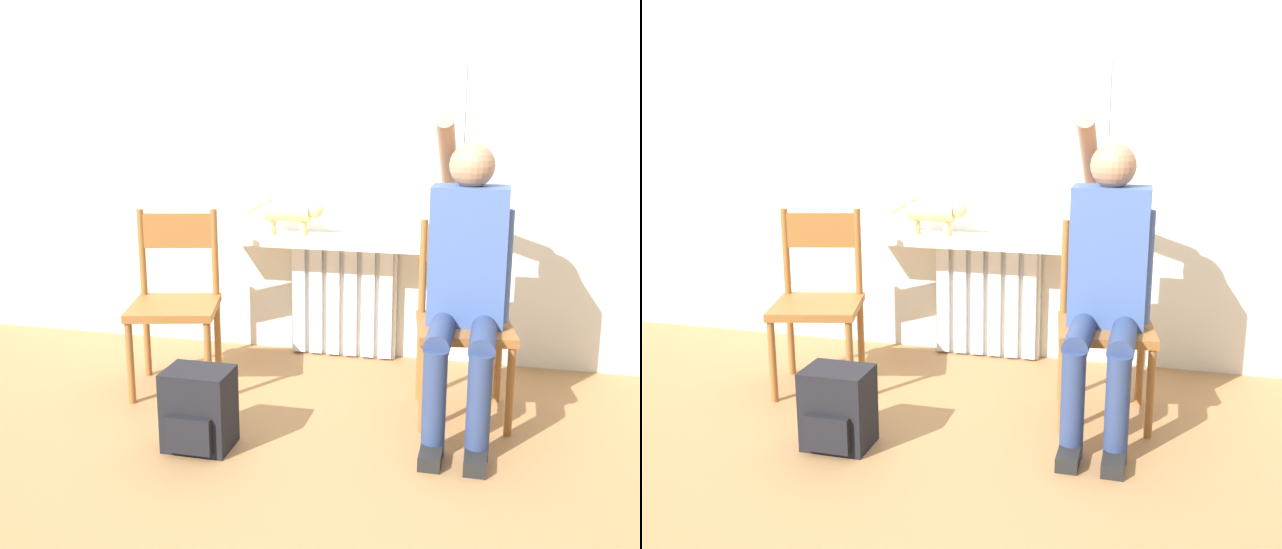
% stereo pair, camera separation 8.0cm
% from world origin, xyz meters
% --- Properties ---
extents(ground_plane, '(12.00, 12.00, 0.00)m').
position_xyz_m(ground_plane, '(0.00, 0.00, 0.00)').
color(ground_plane, olive).
extents(wall_with_window, '(7.00, 0.06, 2.70)m').
position_xyz_m(wall_with_window, '(0.00, 1.23, 1.35)').
color(wall_with_window, silver).
rests_on(wall_with_window, ground_plane).
extents(radiator, '(0.60, 0.08, 0.67)m').
position_xyz_m(radiator, '(-0.00, 1.15, 0.33)').
color(radiator, white).
rests_on(radiator, ground_plane).
extents(windowsill, '(1.33, 0.28, 0.05)m').
position_xyz_m(windowsill, '(0.00, 1.06, 0.69)').
color(windowsill, white).
rests_on(windowsill, radiator).
extents(window_glass, '(1.27, 0.01, 0.93)m').
position_xyz_m(window_glass, '(0.00, 1.20, 1.18)').
color(window_glass, white).
rests_on(window_glass, windowsill).
extents(chair_left, '(0.52, 0.52, 0.90)m').
position_xyz_m(chair_left, '(-0.73, 0.49, 0.46)').
color(chair_left, brown).
rests_on(chair_left, ground_plane).
extents(chair_right, '(0.49, 0.49, 0.90)m').
position_xyz_m(chair_right, '(0.71, 0.49, 0.46)').
color(chair_right, brown).
rests_on(chair_right, ground_plane).
extents(person, '(0.36, 1.00, 1.40)m').
position_xyz_m(person, '(0.72, 0.38, 0.70)').
color(person, navy).
rests_on(person, ground_plane).
extents(cat, '(0.46, 0.11, 0.21)m').
position_xyz_m(cat, '(-0.26, 1.03, 0.84)').
color(cat, '#DBB77A').
rests_on(cat, windowsill).
extents(backpack, '(0.28, 0.24, 0.35)m').
position_xyz_m(backpack, '(-0.35, -0.14, 0.17)').
color(backpack, black).
rests_on(backpack, ground_plane).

